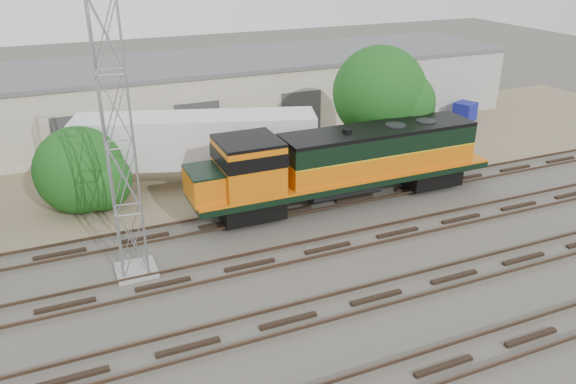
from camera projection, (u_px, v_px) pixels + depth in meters
name	position (u px, v px, depth m)	size (l,w,h in m)	color
ground	(262.00, 283.00, 24.56)	(140.00, 140.00, 0.00)	#47423A
dirt_strip	(182.00, 167.00, 37.14)	(80.00, 16.00, 0.02)	#726047
tracks	(288.00, 321.00, 22.01)	(80.00, 20.40, 0.28)	black
warehouse	(155.00, 99.00, 42.76)	(58.40, 10.40, 5.30)	beige
locomotive	(341.00, 163.00, 31.09)	(17.73, 3.11, 4.26)	black
signal_tower	(121.00, 150.00, 22.97)	(1.77, 1.77, 12.02)	gray
semi_trailer	(203.00, 142.00, 33.46)	(14.31, 6.98, 4.34)	silver
dumpster_blue	(465.00, 111.00, 46.47)	(1.60, 1.50, 1.50)	navy
dumpster_red	(417.00, 112.00, 46.35)	(1.50, 1.40, 1.40)	maroon
tree_mid	(85.00, 173.00, 30.82)	(5.12, 4.88, 4.88)	#382619
tree_east	(385.00, 96.00, 35.07)	(6.16, 5.87, 7.92)	#382619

